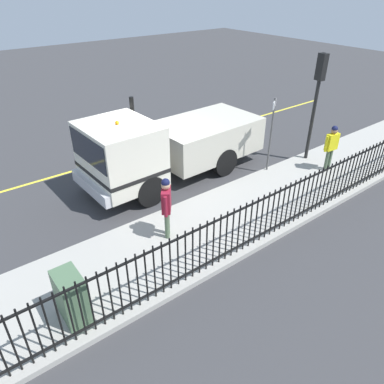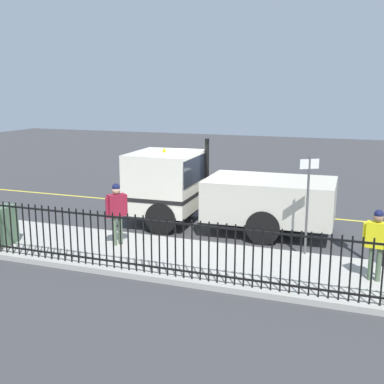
# 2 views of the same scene
# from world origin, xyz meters

# --- Properties ---
(ground_plane) EXTENTS (58.86, 58.86, 0.00)m
(ground_plane) POSITION_xyz_m (0.00, 0.00, 0.00)
(ground_plane) COLOR #38383A
(ground_plane) RESTS_ON ground
(sidewalk_slab) EXTENTS (2.87, 26.75, 0.13)m
(sidewalk_slab) POSITION_xyz_m (3.24, 0.00, 0.07)
(sidewalk_slab) COLOR #A3A099
(sidewalk_slab) RESTS_ON ground
(lane_marking) EXTENTS (0.12, 24.08, 0.01)m
(lane_marking) POSITION_xyz_m (-2.33, 0.00, 0.00)
(lane_marking) COLOR yellow
(lane_marking) RESTS_ON ground
(work_truck) EXTENTS (2.49, 6.42, 2.67)m
(work_truck) POSITION_xyz_m (0.13, 0.25, 1.26)
(work_truck) COLOR silver
(work_truck) RESTS_ON ground
(worker_standing) EXTENTS (0.51, 0.46, 1.68)m
(worker_standing) POSITION_xyz_m (2.91, -1.45, 1.16)
(worker_standing) COLOR maroon
(worker_standing) RESTS_ON sidewalk_slab
(pedestrian_distant) EXTENTS (0.25, 0.60, 1.60)m
(pedestrian_distant) POSITION_xyz_m (3.18, 5.03, 1.11)
(pedestrian_distant) COLOR yellow
(pedestrian_distant) RESTS_ON sidewalk_slab
(iron_fence) EXTENTS (0.04, 22.78, 1.35)m
(iron_fence) POSITION_xyz_m (4.49, -0.00, 0.82)
(iron_fence) COLOR black
(iron_fence) RESTS_ON sidewalk_slab
(utility_cabinet) EXTENTS (0.75, 0.46, 1.04)m
(utility_cabinet) POSITION_xyz_m (3.95, -4.36, 0.65)
(utility_cabinet) COLOR #4C6B4C
(utility_cabinet) RESTS_ON sidewalk_slab
(traffic_cone) EXTENTS (0.41, 0.41, 0.58)m
(traffic_cone) POSITION_xyz_m (-1.89, -1.30, 0.29)
(traffic_cone) COLOR orange
(traffic_cone) RESTS_ON ground
(street_sign) EXTENTS (0.30, 0.44, 2.51)m
(street_sign) POSITION_xyz_m (1.92, 3.38, 1.69)
(street_sign) COLOR #4C4C4C
(street_sign) RESTS_ON sidewalk_slab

